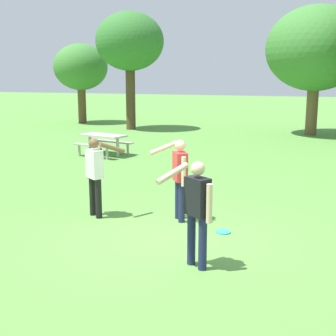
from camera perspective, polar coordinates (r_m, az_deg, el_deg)
name	(u,v)px	position (r m, az deg, el deg)	size (l,w,h in m)	color
ground_plane	(171,239)	(8.25, 0.33, -8.86)	(120.00, 120.00, 0.00)	#568E3D
person_thrower	(197,206)	(6.81, 3.61, -4.82)	(0.82, 0.56, 1.64)	#1E234C
person_catcher	(95,171)	(9.40, -9.10, -0.38)	(0.82, 0.56, 1.64)	black
person_bystander	(179,174)	(9.02, 1.43, -0.73)	(0.83, 0.52, 1.64)	#1E234C
frisbee	(223,232)	(8.63, 6.93, -7.95)	(0.28, 0.28, 0.03)	#2D9EDB
picnic_table_near	(103,140)	(16.78, -8.09, 3.46)	(1.97, 1.76, 0.77)	#B2ADA3
tree_tall_left	(81,68)	(28.64, -10.88, 12.24)	(3.26, 3.26, 4.78)	brown
tree_broad_center	(130,43)	(24.90, -4.82, 15.39)	(3.60, 3.60, 6.18)	#4C3823
tree_far_right	(316,49)	(23.46, 18.01, 14.00)	(4.73, 4.73, 6.16)	brown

